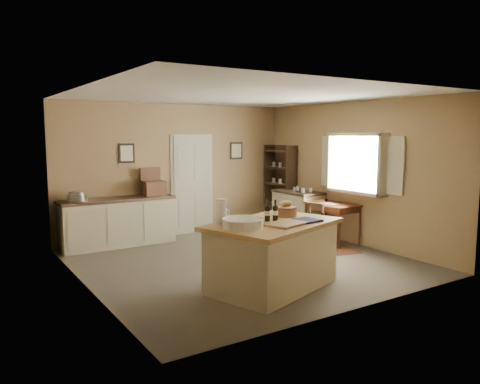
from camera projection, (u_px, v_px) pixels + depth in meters
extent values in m
plane|color=#5E5548|center=(242.00, 262.00, 7.70)|extent=(5.00, 5.00, 0.00)
cube|color=olive|center=(176.00, 170.00, 9.62)|extent=(5.00, 0.10, 2.70)
cube|color=olive|center=(359.00, 198.00, 5.45)|extent=(5.00, 0.10, 2.70)
cube|color=olive|center=(84.00, 190.00, 6.19)|extent=(0.10, 5.00, 2.70)
cube|color=olive|center=(353.00, 173.00, 8.88)|extent=(0.10, 5.00, 2.70)
plane|color=silver|center=(242.00, 95.00, 7.37)|extent=(5.00, 5.00, 0.00)
cube|color=#B3B49A|center=(192.00, 183.00, 9.82)|extent=(0.97, 0.06, 2.11)
cube|color=black|center=(127.00, 153.00, 9.00)|extent=(0.32, 0.02, 0.38)
cube|color=beige|center=(127.00, 153.00, 8.99)|extent=(0.24, 0.01, 0.30)
cube|color=black|center=(236.00, 151.00, 10.34)|extent=(0.32, 0.02, 0.38)
cube|color=beige|center=(237.00, 151.00, 10.33)|extent=(0.24, 0.01, 0.30)
cube|color=#BEB898|center=(355.00, 192.00, 8.68)|extent=(0.25, 1.32, 0.06)
cube|color=#BEB898|center=(357.00, 134.00, 8.55)|extent=(0.25, 1.32, 0.06)
cube|color=white|center=(361.00, 163.00, 8.68)|extent=(0.01, 1.20, 1.00)
cube|color=#BEB898|center=(395.00, 166.00, 7.98)|extent=(0.04, 0.35, 1.00)
cube|color=#BEB898|center=(328.00, 161.00, 9.35)|extent=(0.04, 0.35, 1.00)
cube|color=#BEB898|center=(272.00, 257.00, 6.35)|extent=(1.92, 1.52, 0.85)
cube|color=olive|center=(273.00, 224.00, 6.30)|extent=(2.08, 1.68, 0.06)
cylinder|color=white|center=(243.00, 223.00, 5.92)|extent=(0.52, 0.52, 0.11)
cube|color=olive|center=(286.00, 224.00, 6.09)|extent=(0.61, 0.51, 0.03)
cube|color=black|center=(304.00, 221.00, 6.34)|extent=(0.45, 0.38, 0.02)
cylinder|color=brown|center=(286.00, 211.00, 6.73)|extent=(0.31, 0.31, 0.14)
cylinder|color=black|center=(267.00, 211.00, 6.36)|extent=(0.07, 0.07, 0.29)
cylinder|color=black|center=(275.00, 210.00, 6.38)|extent=(0.07, 0.07, 0.29)
cube|color=#BEB898|center=(118.00, 223.00, 8.76)|extent=(2.09, 0.57, 0.85)
cube|color=#332319|center=(117.00, 200.00, 8.71)|extent=(2.13, 0.60, 0.05)
cube|color=#533320|center=(154.00, 188.00, 9.08)|extent=(0.42, 0.31, 0.28)
cylinder|color=#59544F|center=(77.00, 196.00, 8.30)|extent=(0.35, 0.35, 0.18)
cube|color=#572A18|center=(314.00, 245.00, 8.81)|extent=(1.44, 1.81, 0.01)
cube|color=#3D1B0D|center=(333.00, 204.00, 8.96)|extent=(0.61, 1.00, 0.03)
cube|color=#3D1B0D|center=(332.00, 208.00, 8.97)|extent=(0.55, 0.94, 0.10)
cube|color=silver|center=(331.00, 204.00, 8.93)|extent=(0.22, 0.30, 0.01)
cylinder|color=black|center=(326.00, 200.00, 9.24)|extent=(0.05, 0.05, 0.05)
cylinder|color=#3D1B0D|center=(339.00, 230.00, 8.48)|extent=(0.04, 0.04, 0.72)
cylinder|color=#3D1B0D|center=(360.00, 227.00, 8.77)|extent=(0.04, 0.04, 0.72)
cylinder|color=#3D1B0D|center=(306.00, 222.00, 9.25)|extent=(0.04, 0.04, 0.72)
cylinder|color=#3D1B0D|center=(326.00, 219.00, 9.54)|extent=(0.04, 0.04, 0.72)
cube|color=#BEB898|center=(298.00, 213.00, 9.86)|extent=(0.58, 1.05, 0.85)
cube|color=#332319|center=(298.00, 192.00, 9.80)|extent=(0.61, 1.09, 0.05)
cylinder|color=silver|center=(302.00, 190.00, 9.65)|extent=(0.25, 0.25, 0.09)
cube|color=black|center=(291.00, 188.00, 10.17)|extent=(0.31, 0.04, 1.84)
cube|color=black|center=(270.00, 185.00, 10.83)|extent=(0.31, 0.04, 1.84)
cube|color=black|center=(285.00, 186.00, 10.58)|extent=(0.02, 0.83, 1.84)
cube|color=black|center=(280.00, 225.00, 10.61)|extent=(0.31, 0.79, 0.03)
cube|color=black|center=(280.00, 205.00, 10.55)|extent=(0.31, 0.79, 0.03)
cube|color=black|center=(280.00, 184.00, 10.49)|extent=(0.31, 0.79, 0.03)
cube|color=black|center=(280.00, 168.00, 10.45)|extent=(0.31, 0.79, 0.03)
cube|color=black|center=(280.00, 151.00, 10.40)|extent=(0.31, 0.79, 0.03)
cylinder|color=white|center=(280.00, 182.00, 10.48)|extent=(0.12, 0.12, 0.11)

